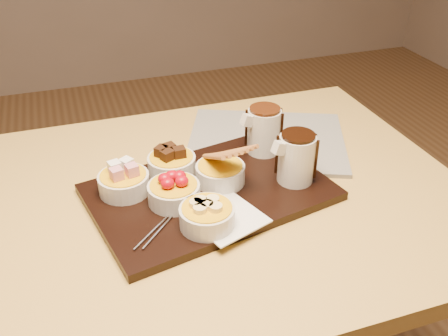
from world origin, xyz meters
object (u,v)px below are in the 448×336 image
object	(u,v)px
bowl_strawberries	(174,193)
pitcher_milk_chocolate	(264,131)
serving_board	(210,192)
newspaper	(266,140)
pitcher_dark_chocolate	(296,159)
dining_table	(175,237)

from	to	relation	value
bowl_strawberries	pitcher_milk_chocolate	size ratio (longest dim) A/B	1.00
serving_board	newspaper	world-z (taller)	serving_board
bowl_strawberries	pitcher_dark_chocolate	world-z (taller)	pitcher_dark_chocolate
dining_table	bowl_strawberries	xyz separation A→B (m)	(-0.00, -0.03, 0.14)
dining_table	newspaper	bearing A→B (deg)	29.94
pitcher_milk_chocolate	newspaper	distance (m)	0.10
dining_table	bowl_strawberries	bearing A→B (deg)	-93.42
bowl_strawberries	pitcher_dark_chocolate	xyz separation A→B (m)	(0.25, -0.01, 0.03)
serving_board	pitcher_dark_chocolate	world-z (taller)	pitcher_dark_chocolate
pitcher_milk_chocolate	dining_table	bearing A→B (deg)	-170.26
dining_table	newspaper	xyz separation A→B (m)	(0.27, 0.15, 0.10)
dining_table	pitcher_dark_chocolate	size ratio (longest dim) A/B	11.97
bowl_strawberries	pitcher_dark_chocolate	distance (m)	0.25
serving_board	newspaper	bearing A→B (deg)	29.42
bowl_strawberries	pitcher_milk_chocolate	distance (m)	0.27
pitcher_milk_chocolate	newspaper	xyz separation A→B (m)	(0.04, 0.06, -0.06)
serving_board	pitcher_dark_chocolate	bearing A→B (deg)	-19.98
bowl_strawberries	serving_board	bearing A→B (deg)	15.08
dining_table	serving_board	xyz separation A→B (m)	(0.08, -0.01, 0.11)
serving_board	pitcher_dark_chocolate	distance (m)	0.19
newspaper	pitcher_dark_chocolate	bearing A→B (deg)	-72.50
pitcher_dark_chocolate	newspaper	bearing A→B (deg)	72.59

